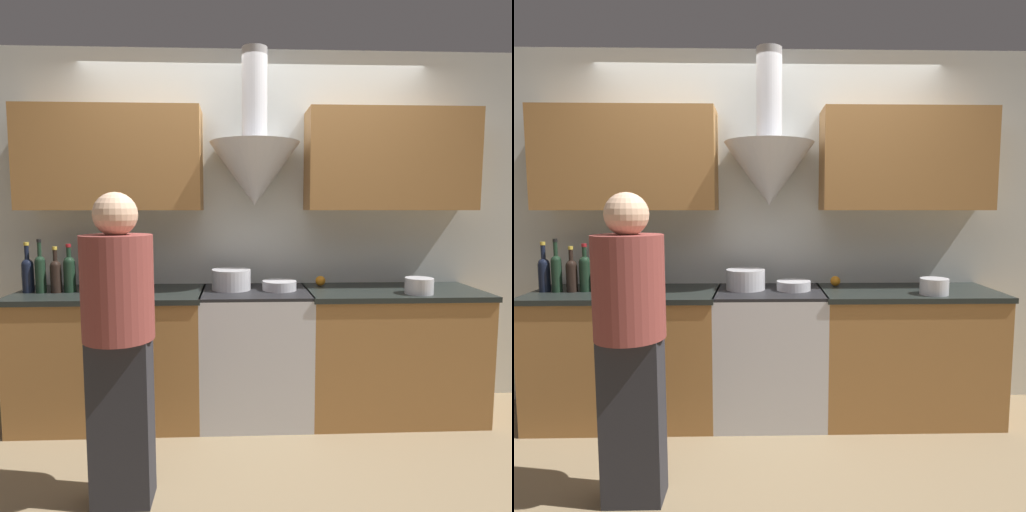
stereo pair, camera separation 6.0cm
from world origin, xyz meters
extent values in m
plane|color=#847051|center=(0.00, 0.00, 0.00)|extent=(12.00, 12.00, 0.00)
cube|color=silver|center=(0.00, 0.66, 1.30)|extent=(8.40, 0.06, 2.60)
cone|color=silver|center=(0.00, 0.45, 1.70)|extent=(0.63, 0.63, 0.43)
cylinder|color=silver|center=(0.00, 0.45, 2.23)|extent=(0.18, 0.18, 0.63)
cube|color=#9E6B38|center=(-0.99, 0.48, 1.80)|extent=(1.24, 0.32, 0.70)
cube|color=#9E6B38|center=(0.96, 0.48, 1.80)|extent=(1.19, 0.32, 0.70)
cube|color=#9E6B38|center=(-0.99, 0.33, 0.43)|extent=(1.24, 0.60, 0.86)
cube|color=black|center=(-0.99, 0.33, 0.88)|extent=(1.26, 0.62, 0.03)
cube|color=#9E6B38|center=(0.96, 0.33, 0.43)|extent=(1.19, 0.60, 0.86)
cube|color=black|center=(0.96, 0.33, 0.88)|extent=(1.21, 0.62, 0.03)
cube|color=silver|center=(0.00, 0.33, 0.44)|extent=(0.74, 0.60, 0.88)
cube|color=black|center=(0.00, 0.03, 0.40)|extent=(0.52, 0.01, 0.40)
cube|color=black|center=(0.00, 0.33, 0.89)|extent=(0.74, 0.60, 0.02)
cube|color=silver|center=(0.00, 0.60, 0.83)|extent=(0.74, 0.06, 0.10)
cylinder|color=black|center=(-1.53, 0.32, 0.99)|extent=(0.08, 0.08, 0.19)
sphere|color=black|center=(-1.53, 0.32, 1.09)|extent=(0.07, 0.07, 0.07)
cylinder|color=black|center=(-1.53, 0.32, 1.16)|extent=(0.03, 0.03, 0.11)
cylinder|color=gold|center=(-1.53, 0.32, 1.23)|extent=(0.03, 0.03, 0.02)
cylinder|color=black|center=(-1.44, 0.31, 1.01)|extent=(0.07, 0.07, 0.22)
sphere|color=black|center=(-1.44, 0.31, 1.11)|extent=(0.07, 0.07, 0.07)
cylinder|color=black|center=(-1.44, 0.31, 1.18)|extent=(0.03, 0.03, 0.11)
cylinder|color=black|center=(-1.44, 0.31, 1.25)|extent=(0.03, 0.03, 0.02)
cylinder|color=black|center=(-1.34, 0.31, 0.99)|extent=(0.07, 0.07, 0.18)
sphere|color=black|center=(-1.34, 0.31, 1.08)|extent=(0.07, 0.07, 0.07)
cylinder|color=black|center=(-1.34, 0.31, 1.14)|extent=(0.03, 0.03, 0.09)
cylinder|color=gold|center=(-1.34, 0.31, 1.20)|extent=(0.03, 0.03, 0.02)
cylinder|color=black|center=(-1.26, 0.32, 1.00)|extent=(0.08, 0.08, 0.20)
sphere|color=black|center=(-1.26, 0.32, 1.10)|extent=(0.08, 0.08, 0.08)
cylinder|color=black|center=(-1.26, 0.32, 1.16)|extent=(0.03, 0.03, 0.08)
cylinder|color=maroon|center=(-1.26, 0.32, 1.21)|extent=(0.03, 0.03, 0.02)
cylinder|color=black|center=(-1.15, 0.32, 0.99)|extent=(0.07, 0.07, 0.18)
sphere|color=black|center=(-1.15, 0.32, 1.08)|extent=(0.07, 0.07, 0.07)
cylinder|color=black|center=(-1.15, 0.32, 1.14)|extent=(0.03, 0.03, 0.08)
cylinder|color=#234C33|center=(-1.15, 0.32, 1.19)|extent=(0.03, 0.03, 0.02)
cylinder|color=black|center=(-1.04, 0.33, 1.00)|extent=(0.08, 0.08, 0.20)
sphere|color=black|center=(-1.04, 0.33, 1.10)|extent=(0.08, 0.08, 0.08)
cylinder|color=black|center=(-1.04, 0.33, 1.17)|extent=(0.03, 0.03, 0.10)
cylinder|color=gold|center=(-1.04, 0.33, 1.23)|extent=(0.03, 0.03, 0.02)
cylinder|color=black|center=(-0.96, 0.33, 1.00)|extent=(0.07, 0.07, 0.21)
sphere|color=black|center=(-0.96, 0.33, 1.10)|extent=(0.07, 0.07, 0.07)
cylinder|color=black|center=(-0.96, 0.33, 1.16)|extent=(0.03, 0.03, 0.08)
cylinder|color=#234C33|center=(-0.96, 0.33, 1.22)|extent=(0.03, 0.03, 0.02)
cylinder|color=black|center=(-0.87, 0.33, 0.99)|extent=(0.07, 0.07, 0.18)
sphere|color=black|center=(-0.87, 0.33, 1.08)|extent=(0.07, 0.07, 0.07)
cylinder|color=black|center=(-0.87, 0.33, 1.15)|extent=(0.03, 0.03, 0.10)
cylinder|color=black|center=(-0.87, 0.33, 1.20)|extent=(0.03, 0.03, 0.02)
cylinder|color=silver|center=(-0.17, 0.37, 0.97)|extent=(0.27, 0.27, 0.14)
cylinder|color=silver|center=(0.17, 0.33, 0.93)|extent=(0.24, 0.24, 0.06)
sphere|color=orange|center=(0.48, 0.49, 0.93)|extent=(0.07, 0.07, 0.07)
cylinder|color=silver|center=(1.08, 0.16, 0.95)|extent=(0.18, 0.18, 0.11)
cube|color=#28282D|center=(-0.70, -0.60, 0.42)|extent=(0.29, 0.19, 0.84)
cylinder|color=brown|center=(-0.70, -0.60, 1.09)|extent=(0.34, 0.34, 0.50)
sphere|color=#E0B28E|center=(-0.70, -0.60, 1.44)|extent=(0.21, 0.21, 0.21)
camera|label=1|loc=(-0.13, -2.78, 1.47)|focal=32.00mm
camera|label=2|loc=(-0.07, -2.78, 1.47)|focal=32.00mm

